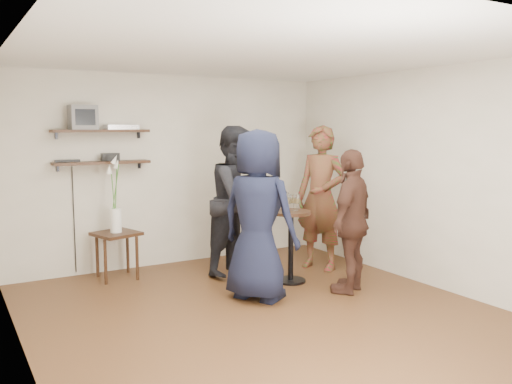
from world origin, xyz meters
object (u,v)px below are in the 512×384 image
Objects in this scene: dvd_deck at (121,127)px; side_table at (116,240)px; radio at (110,157)px; person_plaid at (321,198)px; person_dark at (238,200)px; crt_monitor at (83,117)px; drinks_table at (291,237)px; person_brown at (352,221)px; person_navy at (258,215)px.

side_table is at bearing -124.19° from dvd_deck.
radio is (-0.15, 0.00, -0.38)m from dvd_deck.
person_plaid reaches higher than person_dark.
drinks_table is at bearing -35.58° from crt_monitor.
dvd_deck reaches higher than drinks_table.
person_brown reaches higher than radio.
drinks_table is at bearing -90.00° from person_plaid.
crt_monitor is 2.58m from person_navy.
person_dark is at bearing -133.60° from person_plaid.
person_brown is at bearing -60.14° from drinks_table.
person_dark is (1.74, -0.82, -1.06)m from crt_monitor.
drinks_table is 0.86m from person_navy.
radio is 0.11× the size of person_plaid.
person_navy is (1.42, -1.87, -1.08)m from crt_monitor.
crt_monitor reaches higher than radio.
person_dark is at bearing -45.13° from person_navy.
radio is (0.33, 0.00, -0.50)m from crt_monitor.
person_plaid reaches higher than person_navy.
person_brown is (0.75, -1.36, -0.13)m from person_dark.
drinks_table is 0.87m from person_dark.
crt_monitor is 0.19× the size of person_brown.
side_table is 2.92m from person_brown.
crt_monitor is 1.45× the size of radio.
person_plaid is at bearing -137.29° from person_brown.
side_table is at bearing -42.08° from crt_monitor.
radio is at bearing 83.91° from side_table.
drinks_table is 0.46× the size of person_dark.
crt_monitor is at bearing 180.00° from radio.
person_navy is at bearing -88.47° from person_plaid.
person_plaid is at bearing -26.78° from dvd_deck.
dvd_deck is at bearing -142.05° from person_plaid.
dvd_deck is at bearing -77.18° from person_brown.
side_table is at bearing 6.62° from person_navy.
radio is 1.72m from person_dark.
drinks_table is (1.62, -1.50, -1.33)m from dvd_deck.
person_brown is (2.19, -1.91, 0.33)m from side_table.
drinks_table is 0.82m from person_brown.
person_plaid is at bearing -22.69° from crt_monitor.
person_dark is 1.02× the size of person_navy.
person_navy reaches higher than drinks_table.
person_brown is at bearing -47.32° from dvd_deck.
person_brown is (2.49, -2.18, -1.19)m from crt_monitor.
crt_monitor is 0.52× the size of side_table.
person_navy reaches higher than side_table.
person_plaid is at bearing -19.81° from side_table.
person_navy is (-1.38, -0.70, -0.02)m from person_plaid.
crt_monitor is at bearing 180.00° from dvd_deck.
person_plaid is (2.32, -1.17, -0.94)m from dvd_deck.
drinks_table is 0.47× the size of person_navy.
person_navy reaches higher than person_brown.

